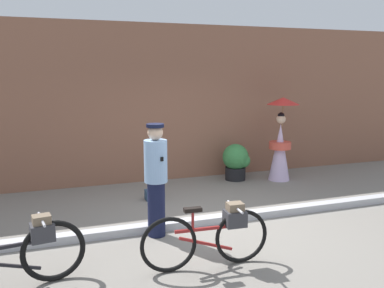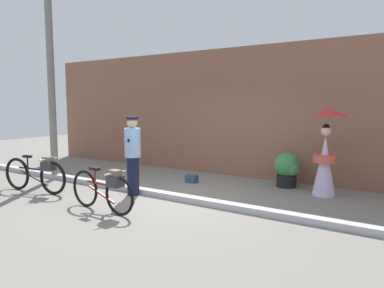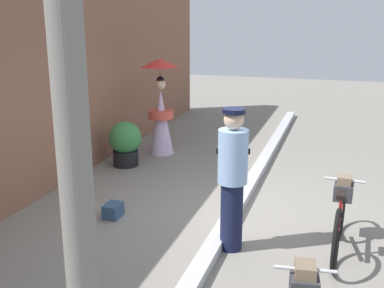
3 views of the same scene
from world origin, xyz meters
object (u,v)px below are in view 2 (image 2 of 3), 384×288
utility_pole (51,87)px  bicycle_far_side (104,189)px  person_officer (133,154)px  backpack_on_pavement (192,179)px  potted_plant_by_door (287,169)px  person_with_parasol (326,154)px  bicycle_near_officer (37,173)px

utility_pole → bicycle_far_side: bearing=-22.4°
utility_pole → person_officer: bearing=-3.3°
backpack_on_pavement → potted_plant_by_door: bearing=21.2°
bicycle_far_side → person_officer: (-0.41, 1.21, 0.47)m
person_officer → person_with_parasol: 4.12m
backpack_on_pavement → utility_pole: 4.31m
person_with_parasol → backpack_on_pavement: bearing=-170.5°
bicycle_near_officer → potted_plant_by_door: same height
bicycle_near_officer → backpack_on_pavement: (2.31, 2.73, -0.33)m
bicycle_near_officer → person_officer: (1.94, 1.00, 0.47)m
person_officer → potted_plant_by_door: size_ratio=2.05×
potted_plant_by_door → utility_pole: 6.27m
bicycle_far_side → person_officer: person_officer is taller
bicycle_near_officer → person_with_parasol: (5.39, 3.25, 0.47)m
potted_plant_by_door → backpack_on_pavement: 2.34m
backpack_on_pavement → bicycle_far_side: bearing=-89.2°
bicycle_far_side → utility_pole: bearing=157.6°
bicycle_near_officer → bicycle_far_side: size_ratio=1.10×
backpack_on_pavement → utility_pole: (-3.29, -1.56, 2.30)m
bicycle_far_side → backpack_on_pavement: (-0.04, 2.94, -0.33)m
utility_pole → bicycle_near_officer: bearing=-49.9°
person_with_parasol → utility_pole: 6.87m
person_officer → backpack_on_pavement: person_officer is taller
bicycle_near_officer → potted_plant_by_door: size_ratio=2.22×
bicycle_far_side → backpack_on_pavement: bearing=90.8°
utility_pole → backpack_on_pavement: bearing=25.4°
potted_plant_by_door → person_officer: bearing=-134.5°
bicycle_near_officer → person_with_parasol: 6.31m
bicycle_near_officer → potted_plant_by_door: bearing=38.7°
person_with_parasol → utility_pole: size_ratio=0.39×
bicycle_near_officer → person_officer: bearing=27.4°
bicycle_far_side → potted_plant_by_door: potted_plant_by_door is taller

